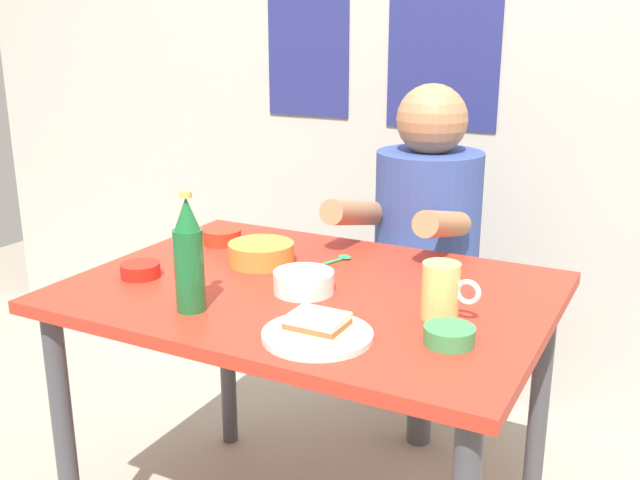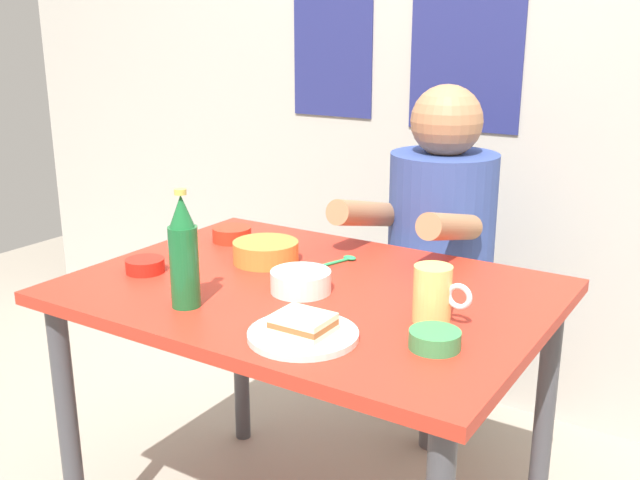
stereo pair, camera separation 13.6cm
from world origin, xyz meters
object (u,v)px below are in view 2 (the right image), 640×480
plate_orange (303,335)px  sandwich (303,323)px  beer_mug (434,294)px  dining_table (309,322)px  person_seated (440,222)px  soup_bowl_orange (266,251)px  beer_bottle (184,254)px  stool (436,348)px

plate_orange → sandwich: sandwich is taller
plate_orange → beer_mug: size_ratio=1.75×
dining_table → person_seated: person_seated is taller
dining_table → beer_mug: beer_mug is taller
beer_mug → soup_bowl_orange: beer_mug is taller
person_seated → sandwich: 0.88m
beer_bottle → soup_bowl_orange: (-0.04, 0.34, -0.09)m
plate_orange → beer_bottle: (-0.31, 0.01, 0.11)m
stool → person_seated: size_ratio=0.63×
sandwich → dining_table: bearing=121.1°
dining_table → soup_bowl_orange: size_ratio=6.47×
dining_table → plate_orange: (0.16, -0.26, 0.10)m
dining_table → beer_bottle: size_ratio=4.20×
stool → beer_bottle: bearing=-104.1°
person_seated → plate_orange: person_seated is taller
stool → plate_orange: (0.09, -0.89, 0.40)m
stool → sandwich: (0.09, -0.89, 0.42)m
beer_bottle → plate_orange: bearing=-1.2°
dining_table → beer_mug: size_ratio=8.73×
stool → sandwich: 0.99m
stool → plate_orange: size_ratio=2.05×
stool → beer_mug: (0.27, -0.67, 0.45)m
stool → beer_mug: beer_mug is taller
person_seated → beer_mug: size_ratio=5.71×
dining_table → person_seated: (0.07, 0.62, 0.12)m
dining_table → sandwich: size_ratio=10.00×
stool → soup_bowl_orange: bearing=-115.6°
plate_orange → soup_bowl_orange: 0.49m
plate_orange → beer_bottle: beer_bottle is taller
beer_mug → beer_bottle: size_ratio=0.48×
plate_orange → sandwich: bearing=180.0°
sandwich → stool: bearing=95.8°
person_seated → beer_bottle: person_seated is taller
plate_orange → beer_bottle: size_ratio=0.84×
person_seated → sandwich: (0.09, -0.88, 0.01)m
soup_bowl_orange → sandwich: bearing=-45.0°
beer_bottle → soup_bowl_orange: size_ratio=1.54×
dining_table → sandwich: 0.33m
sandwich → beer_mug: size_ratio=0.87×
beer_mug → beer_bottle: (-0.49, -0.21, 0.06)m
stool → soup_bowl_orange: 0.73m
dining_table → sandwich: sandwich is taller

